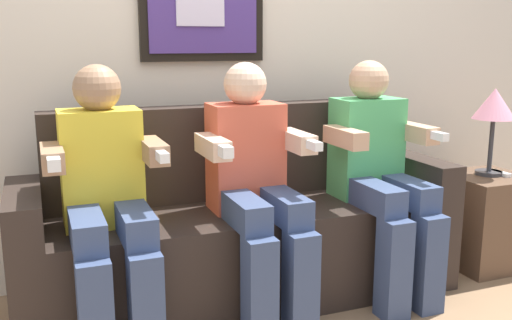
{
  "coord_description": "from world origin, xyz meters",
  "views": [
    {
      "loc": [
        -0.87,
        -2.07,
        1.2
      ],
      "look_at": [
        0.0,
        0.15,
        0.7
      ],
      "focal_mm": 39.93,
      "sensor_mm": 36.0,
      "label": 1
    }
  ],
  "objects_px": {
    "table_lamp": "(494,108)",
    "spare_remote_on_table": "(500,173)",
    "couch": "(242,233)",
    "person_on_left": "(106,195)",
    "person_in_middle": "(255,181)",
    "side_table_right": "(485,220)",
    "person_on_right": "(379,169)"
  },
  "relations": [
    {
      "from": "person_on_left",
      "to": "spare_remote_on_table",
      "type": "relative_size",
      "value": 8.54
    },
    {
      "from": "side_table_right",
      "to": "spare_remote_on_table",
      "type": "relative_size",
      "value": 3.85
    },
    {
      "from": "person_in_middle",
      "to": "person_on_right",
      "type": "xyz_separation_m",
      "value": [
        0.63,
        0.0,
        -0.0
      ]
    },
    {
      "from": "side_table_right",
      "to": "spare_remote_on_table",
      "type": "distance_m",
      "value": 0.27
    },
    {
      "from": "person_in_middle",
      "to": "side_table_right",
      "type": "bearing_deg",
      "value": 2.59
    },
    {
      "from": "couch",
      "to": "table_lamp",
      "type": "height_order",
      "value": "table_lamp"
    },
    {
      "from": "person_on_left",
      "to": "side_table_right",
      "type": "height_order",
      "value": "person_on_left"
    },
    {
      "from": "side_table_right",
      "to": "spare_remote_on_table",
      "type": "bearing_deg",
      "value": -19.43
    },
    {
      "from": "person_on_right",
      "to": "table_lamp",
      "type": "bearing_deg",
      "value": 5.47
    },
    {
      "from": "couch",
      "to": "person_on_right",
      "type": "relative_size",
      "value": 1.82
    },
    {
      "from": "person_on_left",
      "to": "side_table_right",
      "type": "xyz_separation_m",
      "value": [
        1.99,
        0.06,
        -0.36
      ]
    },
    {
      "from": "person_on_right",
      "to": "side_table_right",
      "type": "bearing_deg",
      "value": 4.78
    },
    {
      "from": "couch",
      "to": "side_table_right",
      "type": "relative_size",
      "value": 4.04
    },
    {
      "from": "couch",
      "to": "person_on_right",
      "type": "height_order",
      "value": "person_on_right"
    },
    {
      "from": "person_in_middle",
      "to": "table_lamp",
      "type": "bearing_deg",
      "value": 2.97
    },
    {
      "from": "table_lamp",
      "to": "spare_remote_on_table",
      "type": "relative_size",
      "value": 3.54
    },
    {
      "from": "person_on_right",
      "to": "spare_remote_on_table",
      "type": "relative_size",
      "value": 8.54
    },
    {
      "from": "person_on_left",
      "to": "person_in_middle",
      "type": "distance_m",
      "value": 0.63
    },
    {
      "from": "person_in_middle",
      "to": "side_table_right",
      "type": "relative_size",
      "value": 2.22
    },
    {
      "from": "couch",
      "to": "side_table_right",
      "type": "xyz_separation_m",
      "value": [
        1.36,
        -0.11,
        -0.06
      ]
    },
    {
      "from": "spare_remote_on_table",
      "to": "side_table_right",
      "type": "bearing_deg",
      "value": 160.57
    },
    {
      "from": "couch",
      "to": "table_lamp",
      "type": "relative_size",
      "value": 4.39
    },
    {
      "from": "side_table_right",
      "to": "table_lamp",
      "type": "distance_m",
      "value": 0.61
    },
    {
      "from": "couch",
      "to": "person_on_right",
      "type": "xyz_separation_m",
      "value": [
        0.63,
        -0.17,
        0.29
      ]
    },
    {
      "from": "person_on_right",
      "to": "side_table_right",
      "type": "height_order",
      "value": "person_on_right"
    },
    {
      "from": "couch",
      "to": "person_on_left",
      "type": "height_order",
      "value": "person_on_left"
    },
    {
      "from": "person_on_left",
      "to": "table_lamp",
      "type": "bearing_deg",
      "value": 2.03
    },
    {
      "from": "person_in_middle",
      "to": "person_on_right",
      "type": "distance_m",
      "value": 0.63
    },
    {
      "from": "side_table_right",
      "to": "person_in_middle",
      "type": "bearing_deg",
      "value": -177.41
    },
    {
      "from": "table_lamp",
      "to": "spare_remote_on_table",
      "type": "height_order",
      "value": "table_lamp"
    },
    {
      "from": "spare_remote_on_table",
      "to": "person_in_middle",
      "type": "bearing_deg",
      "value": -178.29
    },
    {
      "from": "person_on_left",
      "to": "table_lamp",
      "type": "height_order",
      "value": "person_on_left"
    }
  ]
}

